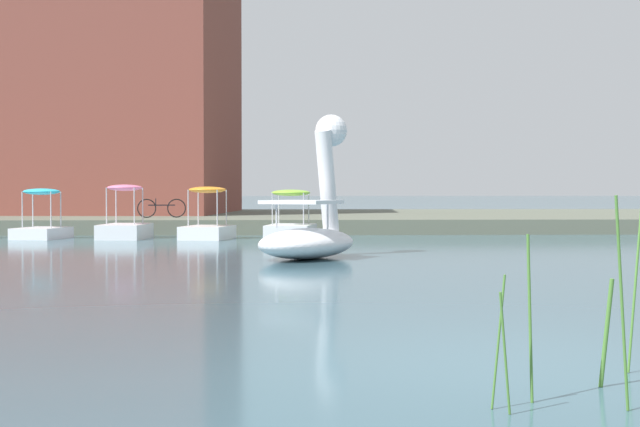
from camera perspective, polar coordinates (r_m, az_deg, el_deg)
name	(u,v)px	position (r m, az deg, el deg)	size (l,w,h in m)	color
ground_plane	(511,361)	(8.15, 11.82, -9.03)	(641.02, 641.02, 0.00)	#385966
shore_bank_far	(322,219)	(40.22, 0.14, -0.36)	(112.22, 18.94, 0.52)	#5B6051
swan_boat	(311,225)	(20.18, -0.56, -0.70)	(3.01, 3.52, 3.25)	white
pedal_boat_lime	(291,224)	(28.61, -1.83, -0.63)	(1.72, 2.56, 1.54)	white
pedal_boat_orange	(208,223)	(28.49, -7.03, -0.61)	(1.70, 2.28, 1.63)	white
pedal_boat_pink	(125,223)	(29.22, -12.08, -0.61)	(1.48, 2.49, 1.69)	white
pedal_boat_cyan	(42,225)	(29.75, -16.98, -0.69)	(1.61, 2.17, 1.57)	white
tree_willow_near_path	(110,143)	(41.50, -12.98, 4.30)	(9.55, 9.61, 5.81)	brown
bicycle_parked	(162,208)	(33.88, -9.86, 0.34)	(1.73, 0.51, 0.71)	black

